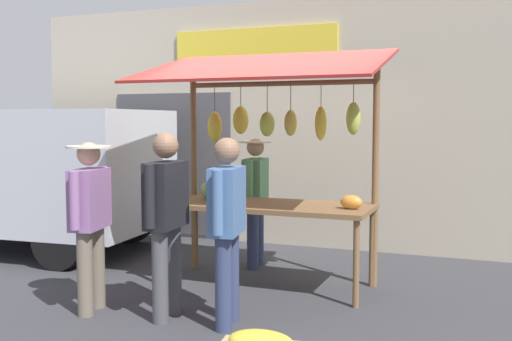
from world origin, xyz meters
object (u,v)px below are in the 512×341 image
object	(u,v)px
vendor_with_sunhat	(255,192)
shopper_with_shopping_bag	(166,212)
market_stall	(266,140)
shopper_with_ponytail	(227,218)
shopper_in_striped_shirt	(90,214)

from	to	relation	value
vendor_with_sunhat	shopper_with_shopping_bag	size ratio (longest dim) A/B	0.93
shopper_with_shopping_bag	market_stall	bearing A→B (deg)	-21.69
shopper_with_ponytail	vendor_with_sunhat	bearing A→B (deg)	5.26
market_stall	shopper_with_ponytail	size ratio (longest dim) A/B	1.56
vendor_with_sunhat	shopper_with_shopping_bag	xyz separation A→B (m)	(0.03, 2.05, 0.06)
vendor_with_sunhat	market_stall	bearing A→B (deg)	22.40
shopper_in_striped_shirt	shopper_with_shopping_bag	world-z (taller)	shopper_with_shopping_bag
vendor_with_sunhat	shopper_in_striped_shirt	world-z (taller)	shopper_in_striped_shirt
vendor_with_sunhat	shopper_with_ponytail	world-z (taller)	shopper_with_ponytail
market_stall	shopper_with_ponytail	world-z (taller)	market_stall
market_stall	shopper_in_striped_shirt	world-z (taller)	market_stall
market_stall	vendor_with_sunhat	xyz separation A→B (m)	(0.40, -0.70, -0.65)
shopper_in_striped_shirt	shopper_with_shopping_bag	bearing A→B (deg)	-94.41
market_stall	shopper_in_striped_shirt	distance (m)	1.96
market_stall	shopper_with_shopping_bag	world-z (taller)	market_stall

